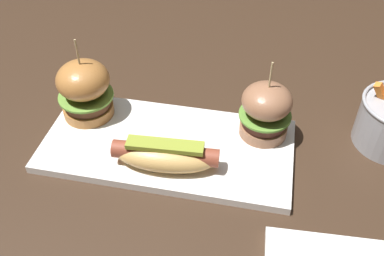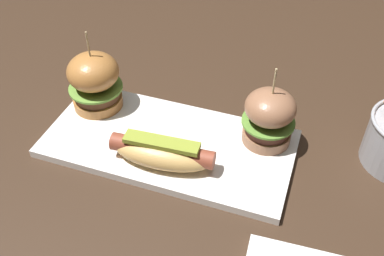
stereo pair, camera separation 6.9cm
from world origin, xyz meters
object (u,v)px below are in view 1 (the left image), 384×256
object	(u,v)px
platter_main	(168,146)
slider_right	(266,110)
hot_dog	(166,155)
slider_left	(85,89)

from	to	relation	value
platter_main	slider_right	world-z (taller)	slider_right
platter_main	hot_dog	distance (m)	0.06
hot_dog	slider_left	bearing A→B (deg)	149.86
platter_main	slider_right	size ratio (longest dim) A/B	2.91
platter_main	slider_right	xyz separation A→B (m)	(0.15, 0.06, 0.06)
platter_main	hot_dog	xyz separation A→B (m)	(0.01, -0.05, 0.03)
platter_main	slider_left	bearing A→B (deg)	163.55
platter_main	hot_dog	world-z (taller)	hot_dog
platter_main	slider_right	distance (m)	0.17
platter_main	hot_dog	bearing A→B (deg)	-78.91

